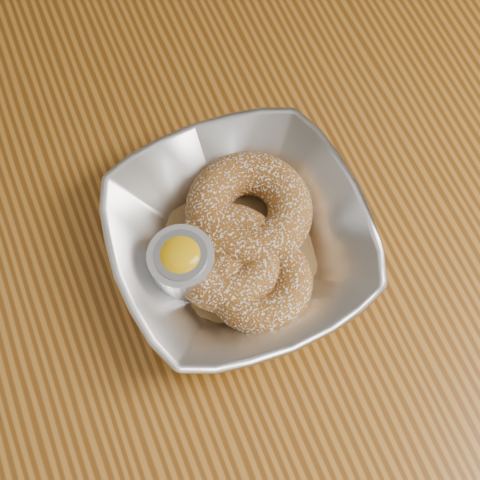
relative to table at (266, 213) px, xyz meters
name	(u,v)px	position (x,y,z in m)	size (l,w,h in m)	color
ground_plane	(254,343)	(0.00, 0.00, -0.65)	(4.00, 4.00, 0.00)	#565659
table	(266,213)	(0.00, 0.00, 0.00)	(1.20, 0.80, 0.75)	brown
serving_bowl	(240,241)	(-0.06, -0.07, 0.13)	(0.23, 0.23, 0.06)	silver
parchment	(240,248)	(-0.06, -0.07, 0.11)	(0.14, 0.14, 0.00)	brown
donut_back	(249,210)	(-0.04, -0.04, 0.13)	(0.12, 0.12, 0.04)	brown
donut_front	(259,282)	(-0.06, -0.11, 0.13)	(0.09, 0.09, 0.03)	brown
donut_extra	(227,258)	(-0.07, -0.08, 0.13)	(0.10, 0.10, 0.04)	brown
ramekin	(182,263)	(-0.11, -0.07, 0.13)	(0.06, 0.06, 0.05)	silver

